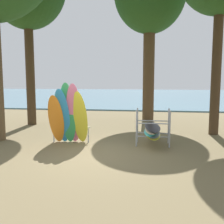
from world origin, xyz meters
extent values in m
plane|color=brown|center=(0.00, 0.00, 0.00)|extent=(80.00, 80.00, 0.00)
cube|color=slate|center=(0.00, 28.96, 0.05)|extent=(80.00, 36.00, 0.10)
cylinder|color=#42301E|center=(-4.23, 4.81, 2.80)|extent=(0.43, 0.43, 5.59)
cylinder|color=#42301E|center=(4.24, 3.65, 2.82)|extent=(0.38, 0.38, 5.64)
cylinder|color=#4C3823|center=(1.51, 7.04, 2.82)|extent=(0.61, 0.61, 5.63)
ellipsoid|color=orange|center=(-1.58, 1.05, 0.88)|extent=(0.61, 0.90, 1.76)
ellipsoid|color=#2D8ED1|center=(-1.38, 1.09, 0.99)|extent=(0.63, 0.94, 1.97)
ellipsoid|color=#339E56|center=(-1.18, 1.12, 1.09)|extent=(0.61, 0.84, 2.17)
ellipsoid|color=pink|center=(-0.98, 1.16, 1.07)|extent=(0.69, 0.99, 2.14)
ellipsoid|color=yellow|center=(-0.78, 1.20, 0.94)|extent=(0.53, 0.76, 1.88)
cylinder|color=#9EA0A5|center=(-1.80, 1.37, 0.28)|extent=(0.04, 0.04, 0.55)
cylinder|color=#9EA0A5|center=(-0.56, 1.50, 0.28)|extent=(0.04, 0.04, 0.55)
cylinder|color=#9EA0A5|center=(-1.18, 1.43, 0.55)|extent=(1.41, 0.19, 0.04)
cylinder|color=#9EA0A5|center=(1.19, 1.18, 0.62)|extent=(0.05, 0.05, 1.25)
cylinder|color=#9EA0A5|center=(2.29, 1.18, 0.62)|extent=(0.05, 0.05, 1.25)
cylinder|color=#9EA0A5|center=(1.19, 1.78, 0.62)|extent=(0.05, 0.05, 1.25)
cylinder|color=#9EA0A5|center=(2.29, 1.78, 0.62)|extent=(0.05, 0.05, 1.25)
cylinder|color=#9EA0A5|center=(1.74, 1.18, 0.35)|extent=(1.10, 0.04, 0.04)
cylinder|color=#9EA0A5|center=(1.74, 1.18, 0.80)|extent=(1.10, 0.04, 0.04)
cylinder|color=#9EA0A5|center=(1.74, 1.78, 0.35)|extent=(1.10, 0.04, 0.04)
cylinder|color=#9EA0A5|center=(1.74, 1.78, 0.80)|extent=(1.10, 0.04, 0.04)
ellipsoid|color=yellow|center=(1.74, 1.48, 0.40)|extent=(0.58, 2.12, 0.06)
ellipsoid|color=gray|center=(1.72, 1.48, 0.46)|extent=(0.55, 2.11, 0.06)
ellipsoid|color=#38B2AD|center=(1.70, 1.48, 0.52)|extent=(0.62, 2.13, 0.06)
ellipsoid|color=#C6B289|center=(1.72, 1.48, 0.58)|extent=(0.51, 2.10, 0.06)
ellipsoid|color=black|center=(1.73, 1.48, 0.64)|extent=(0.65, 2.13, 0.06)
camera|label=1|loc=(1.65, -7.73, 2.29)|focal=42.93mm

